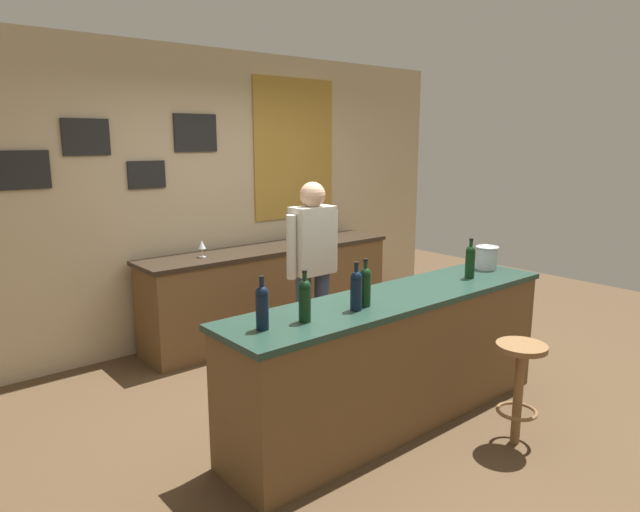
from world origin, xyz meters
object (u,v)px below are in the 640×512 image
object	(u,v)px
bar_stool	(519,377)
wine_glass_b	(294,232)
wine_glass_a	(202,245)
coffee_mug	(307,236)
wine_bottle_c	(356,289)
wine_bottle_a	(262,306)
wine_bottle_d	(365,285)
wine_bottle_e	(470,260)
bartender	(313,265)
wine_bottle_b	(305,299)
ice_bucket	(487,257)

from	to	relation	value
bar_stool	wine_glass_b	world-z (taller)	wine_glass_b
wine_glass_a	coffee_mug	world-z (taller)	wine_glass_a
wine_bottle_c	bar_stool	bearing A→B (deg)	-37.58
bar_stool	wine_bottle_a	distance (m)	1.76
wine_bottle_d	wine_bottle_e	world-z (taller)	same
bartender	wine_bottle_d	world-z (taller)	bartender
wine_bottle_a	wine_bottle_b	world-z (taller)	same
bar_stool	coffee_mug	xyz separation A→B (m)	(0.53, 2.84, 0.49)
wine_glass_b	coffee_mug	xyz separation A→B (m)	(0.17, -0.01, -0.06)
wine_bottle_d	wine_glass_b	size ratio (longest dim) A/B	1.97
wine_bottle_e	wine_bottle_b	bearing A→B (deg)	-179.41
bartender	wine_glass_a	bearing A→B (deg)	115.34
bar_stool	wine_glass_a	world-z (taller)	wine_glass_a
bartender	ice_bucket	distance (m)	1.42
ice_bucket	wine_glass_b	size ratio (longest dim) A/B	1.21
wine_bottle_d	bartender	bearing A→B (deg)	67.12
wine_glass_a	ice_bucket	bearing A→B (deg)	-52.80
wine_glass_b	coffee_mug	distance (m)	0.18
wine_bottle_e	wine_glass_a	distance (m)	2.37
wine_bottle_d	ice_bucket	xyz separation A→B (m)	(1.49, 0.11, -0.04)
wine_bottle_b	wine_bottle_c	distance (m)	0.38
coffee_mug	wine_bottle_c	bearing A→B (deg)	-121.98
ice_bucket	wine_glass_a	size ratio (longest dim) A/B	1.21
wine_bottle_d	wine_bottle_e	distance (m)	1.13
wine_bottle_a	wine_bottle_b	size ratio (longest dim) A/B	1.00
bartender	wine_bottle_b	bearing A→B (deg)	-130.98
wine_glass_b	wine_bottle_c	bearing A→B (deg)	-118.66
bartender	bar_stool	distance (m)	1.85
wine_glass_b	wine_bottle_e	bearing A→B (deg)	-89.22
wine_bottle_a	coffee_mug	xyz separation A→B (m)	(2.02, 2.12, -0.11)
bar_stool	wine_bottle_c	xyz separation A→B (m)	(-0.84, 0.65, 0.60)
wine_bottle_c	wine_bottle_e	size ratio (longest dim) A/B	1.00
bartender	bar_stool	size ratio (longest dim) A/B	2.38
wine_bottle_b	wine_bottle_e	distance (m)	1.61
bartender	wine_bottle_a	world-z (taller)	bartender
wine_bottle_c	wine_glass_a	bearing A→B (deg)	87.61
bar_stool	coffee_mug	size ratio (longest dim) A/B	5.44
wine_bottle_b	wine_glass_a	world-z (taller)	wine_bottle_b
wine_bottle_a	wine_glass_a	bearing A→B (deg)	70.34
wine_bottle_e	coffee_mug	bearing A→B (deg)	86.32
wine_bottle_a	coffee_mug	distance (m)	2.93
bartender	wine_bottle_c	xyz separation A→B (m)	(-0.57, -1.12, 0.12)
ice_bucket	wine_bottle_b	bearing A→B (deg)	-176.75
bartender	ice_bucket	world-z (taller)	bartender
bar_stool	wine_glass_a	size ratio (longest dim) A/B	4.39
bar_stool	wine_bottle_b	size ratio (longest dim) A/B	2.22
bartender	wine_bottle_a	bearing A→B (deg)	-139.21
wine_glass_a	wine_glass_b	bearing A→B (deg)	3.95
bar_stool	ice_bucket	world-z (taller)	ice_bucket
wine_bottle_a	coffee_mug	size ratio (longest dim) A/B	2.45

